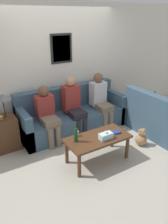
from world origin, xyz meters
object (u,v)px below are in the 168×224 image
Objects in this scene: wine_bottle at (76,134)px; person_left at (47,113)px; person_middle at (73,104)px; coffee_table at (98,141)px; drinking_glass at (77,134)px; teddy_bear at (141,138)px; person_right at (100,98)px; couch_side at (160,120)px; couch_main at (72,116)px.

wine_bottle is 0.99m from person_left.
wine_bottle is 0.28× the size of person_middle.
coffee_table is 0.44m from wine_bottle.
teddy_bear is (1.29, -0.26, -0.36)m from drinking_glass.
wine_bottle is 1.58m from person_right.
couch_side is 4.30× the size of wine_bottle.
couch_side reaches higher than teddy_bear.
drinking_glass is 0.26× the size of teddy_bear.
person_left is (-0.08, 0.99, 0.02)m from wine_bottle.
person_right is 1.25m from teddy_bear.
couch_main is 1.92× the size of person_middle.
wine_bottle is 0.96× the size of teddy_bear.
couch_main is at bearing 81.74° from coffee_table.
person_middle is 1.51m from teddy_bear.
drinking_glass is at bearing -114.24° from couch_main.
person_middle reaches higher than couch_side.
coffee_table is at bearing -97.43° from person_middle.
teddy_bear is at bearing -36.86° from person_left.
couch_main is 1.27m from coffee_table.
person_left is at bearing 65.57° from couch_side.
couch_main reaches higher than coffee_table.
person_right reaches higher than couch_side.
person_left is (-0.64, -0.19, 0.30)m from couch_main.
couch_side is at bearing -33.57° from person_middle.
coffee_table is 0.97× the size of person_left.
wine_bottle is (-0.38, 0.08, 0.20)m from coffee_table.
wine_bottle is at bearing 90.69° from couch_side.
couch_main is 6.55× the size of teddy_bear.
couch_side is 2.34m from person_left.
couch_main reaches higher than wine_bottle.
wine_bottle is (-2.04, -0.02, 0.27)m from couch_side.
drinking_glass reaches higher than coffee_table.
couch_main is 1.15m from drinking_glass.
couch_main is 2.06× the size of person_left.
wine_bottle reaches higher than teddy_bear.
drinking_glass is at bearing 55.11° from wine_bottle.
coffee_table is at bearing -37.20° from drinking_glass.
couch_main is 1.94× the size of person_right.
coffee_table is 1.14m from person_middle.
couch_main is at bearing 64.38° from wine_bottle.
drinking_glass reaches higher than teddy_bear.
couch_side is 15.65× the size of drinking_glass.
couch_main is 1.87m from couch_side.
person_middle is 1.01× the size of person_right.
wine_bottle is at bearing -117.16° from person_middle.
couch_main is at bearing 165.80° from person_right.
wine_bottle reaches higher than coffee_table.
couch_main is at bearing 65.76° from drinking_glass.
couch_main is 24.97× the size of drinking_glass.
person_left reaches higher than couch_side.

